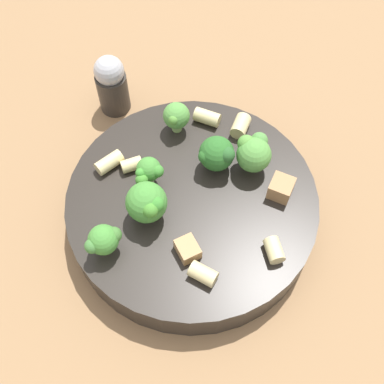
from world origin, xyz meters
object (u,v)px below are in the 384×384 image
at_px(broccoli_floret_5, 103,240).
at_px(broccoli_floret_2, 147,203).
at_px(broccoli_floret_3, 147,174).
at_px(rigatoni_4, 108,164).
at_px(broccoli_floret_0, 176,117).
at_px(pepper_shaker, 112,84).
at_px(broccoli_floret_1, 216,154).
at_px(rigatoni_5, 132,165).
at_px(broccoli_floret_4, 254,153).
at_px(chicken_chunk_1, 188,249).
at_px(rigatoni_3, 274,250).
at_px(rigatoni_0, 203,274).
at_px(chicken_chunk_0, 281,188).
at_px(rigatoni_1, 207,117).
at_px(pasta_bowl, 192,206).
at_px(rigatoni_2, 241,126).

bearing_deg(broccoli_floret_5, broccoli_floret_2, -23.42).
distance_m(broccoli_floret_3, rigatoni_4, 0.05).
distance_m(broccoli_floret_0, pepper_shaker, 0.11).
xyz_separation_m(broccoli_floret_0, broccoli_floret_1, (-0.03, -0.06, 0.00)).
bearing_deg(rigatoni_5, broccoli_floret_2, -136.83).
bearing_deg(rigatoni_4, rigatoni_5, -68.07).
relative_size(broccoli_floret_4, rigatoni_4, 1.46).
height_order(broccoli_floret_1, chicken_chunk_1, broccoli_floret_1).
distance_m(broccoli_floret_2, broccoli_floret_4, 0.12).
height_order(broccoli_floret_1, rigatoni_3, broccoli_floret_1).
bearing_deg(broccoli_floret_4, rigatoni_5, 114.32).
bearing_deg(pepper_shaker, broccoli_floret_2, -139.98).
bearing_deg(rigatoni_0, rigatoni_3, -47.10).
height_order(broccoli_floret_3, chicken_chunk_0, broccoli_floret_3).
bearing_deg(chicken_chunk_1, rigatoni_1, 16.05).
relative_size(broccoli_floret_2, chicken_chunk_1, 2.05).
distance_m(broccoli_floret_2, rigatoni_4, 0.08).
xyz_separation_m(broccoli_floret_2, pepper_shaker, (0.14, 0.12, -0.03)).
xyz_separation_m(broccoli_floret_0, broccoli_floret_3, (-0.08, -0.00, 0.00)).
xyz_separation_m(broccoli_floret_4, rigatoni_4, (-0.06, 0.14, -0.02)).
bearing_deg(pasta_bowl, rigatoni_3, -105.42).
bearing_deg(rigatoni_4, chicken_chunk_0, -76.40).
height_order(broccoli_floret_3, rigatoni_5, broccoli_floret_3).
relative_size(rigatoni_5, chicken_chunk_0, 0.91).
relative_size(rigatoni_0, chicken_chunk_0, 1.08).
distance_m(pasta_bowl, rigatoni_2, 0.10).
bearing_deg(rigatoni_4, pepper_shaker, 27.51).
distance_m(rigatoni_4, pepper_shaker, 0.12).
xyz_separation_m(broccoli_floret_3, rigatoni_2, (0.10, -0.06, -0.01)).
xyz_separation_m(broccoli_floret_2, rigatoni_2, (0.14, -0.04, -0.02)).
relative_size(broccoli_floret_4, broccoli_floret_5, 1.16).
bearing_deg(rigatoni_3, rigatoni_0, 132.90).
relative_size(broccoli_floret_2, rigatoni_3, 2.06).
bearing_deg(broccoli_floret_1, broccoli_floret_3, 132.24).
relative_size(broccoli_floret_5, chicken_chunk_1, 1.61).
bearing_deg(chicken_chunk_1, broccoli_floret_2, 68.57).
relative_size(broccoli_floret_1, broccoli_floret_3, 1.17).
height_order(broccoli_floret_0, rigatoni_1, broccoli_floret_0).
relative_size(rigatoni_0, rigatoni_4, 0.87).
height_order(broccoli_floret_0, rigatoni_2, broccoli_floret_0).
distance_m(rigatoni_2, rigatoni_4, 0.15).
height_order(broccoli_floret_0, chicken_chunk_1, broccoli_floret_0).
xyz_separation_m(broccoli_floret_1, broccoli_floret_4, (0.01, -0.03, 0.00)).
distance_m(pasta_bowl, rigatoni_0, 0.09).
xyz_separation_m(broccoli_floret_0, broccoli_floret_5, (-0.16, 0.00, 0.00)).
bearing_deg(chicken_chunk_1, rigatoni_4, 64.20).
relative_size(broccoli_floret_2, pepper_shaker, 0.59).
relative_size(rigatoni_2, rigatoni_5, 1.16).
bearing_deg(rigatoni_3, broccoli_floret_5, 112.34).
relative_size(pasta_bowl, broccoli_floret_2, 5.48).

